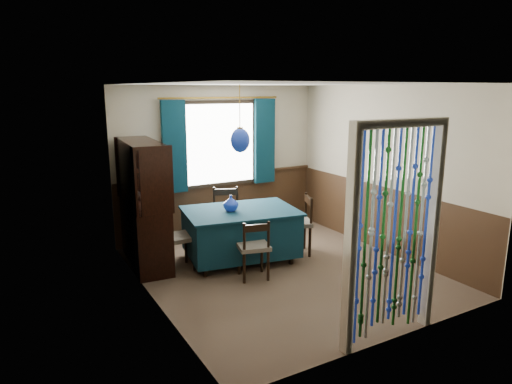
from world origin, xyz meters
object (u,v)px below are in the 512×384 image
chair_near (254,247)px  chair_far (227,215)px  dining_table (241,231)px  chair_right (298,223)px  bowl_shelf (151,182)px  vase_sideboard (141,192)px  sideboard (144,223)px  pendant_lamp (240,140)px  chair_left (176,238)px  vase_table (231,204)px

chair_near → chair_far: chair_far is taller
dining_table → chair_right: size_ratio=1.92×
chair_near → bowl_shelf: (-1.03, 0.99, 0.80)m
vase_sideboard → chair_far: bearing=-5.6°
sideboard → pendant_lamp: (1.24, -0.55, 1.14)m
chair_far → chair_left: (-1.05, -0.58, -0.03)m
chair_far → pendant_lamp: size_ratio=0.99×
chair_right → sideboard: 2.25m
dining_table → chair_near: bearing=-93.8°
chair_near → bowl_shelf: 1.63m
chair_near → vase_table: 0.81m
pendant_lamp → vase_sideboard: bearing=144.1°
chair_right → pendant_lamp: 1.56m
chair_right → bowl_shelf: size_ratio=4.75×
bowl_shelf → pendant_lamp: bearing=-15.5°
vase_sideboard → sideboard: bearing=-101.2°
dining_table → vase_table: bearing=179.2°
chair_near → chair_left: size_ratio=0.96×
bowl_shelf → vase_sideboard: bowl_shelf is taller
chair_near → sideboard: 1.64m
chair_left → vase_table: 0.89m
chair_near → vase_table: vase_table is taller
chair_near → pendant_lamp: (0.15, 0.66, 1.32)m
sideboard → chair_left: bearing=-47.4°
chair_far → chair_right: chair_far is taller
pendant_lamp → bowl_shelf: 1.33m
vase_sideboard → vase_table: bearing=-38.6°
chair_left → vase_table: (0.78, -0.12, 0.41)m
chair_right → dining_table: bearing=102.8°
dining_table → bowl_shelf: bearing=173.7°
dining_table → chair_near: (-0.15, -0.66, -0.01)m
dining_table → chair_right: bearing=-0.9°
chair_far → bowl_shelf: bearing=38.8°
dining_table → vase_sideboard: size_ratio=8.75×
chair_left → vase_sideboard: (-0.26, 0.71, 0.53)m
chair_far → chair_left: chair_far is taller
chair_right → vase_sideboard: 2.36m
sideboard → pendant_lamp: 1.77m
chair_left → bowl_shelf: bowl_shelf is taller
chair_left → vase_sideboard: vase_sideboard is taller
dining_table → bowl_shelf: bowl_shelf is taller
chair_left → bowl_shelf: 0.84m
chair_far → vase_sideboard: 1.40m
chair_left → chair_near: bearing=44.8°
chair_far → sideboard: size_ratio=0.52×
dining_table → sideboard: size_ratio=0.98×
dining_table → chair_right: (0.89, -0.16, 0.04)m
sideboard → chair_far: bearing=11.8°
pendant_lamp → vase_table: (-0.14, 0.03, -0.89)m
chair_near → vase_table: bearing=103.5°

